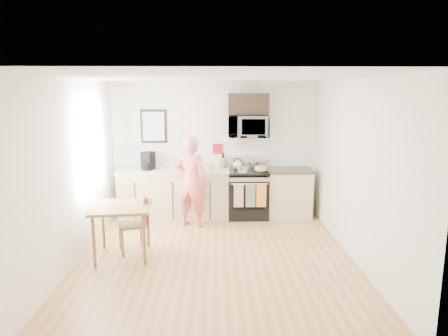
{
  "coord_description": "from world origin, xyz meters",
  "views": [
    {
      "loc": [
        -0.0,
        -5.54,
        2.4
      ],
      "look_at": [
        0.14,
        1.0,
        1.16
      ],
      "focal_mm": 32.0,
      "sensor_mm": 36.0,
      "label": 1
    }
  ],
  "objects_px": {
    "microwave": "(248,126)",
    "chair": "(140,215)",
    "range": "(248,195)",
    "dining_table": "(122,212)",
    "person": "(191,181)",
    "cake": "(260,169)"
  },
  "relations": [
    {
      "from": "cake",
      "to": "chair",
      "type": "bearing_deg",
      "value": -141.14
    },
    {
      "from": "range",
      "to": "dining_table",
      "type": "bearing_deg",
      "value": -136.72
    },
    {
      "from": "person",
      "to": "cake",
      "type": "xyz_separation_m",
      "value": [
        1.29,
        0.46,
        0.14
      ]
    },
    {
      "from": "person",
      "to": "dining_table",
      "type": "bearing_deg",
      "value": 73.47
    },
    {
      "from": "dining_table",
      "to": "cake",
      "type": "bearing_deg",
      "value": 39.14
    },
    {
      "from": "range",
      "to": "chair",
      "type": "height_order",
      "value": "range"
    },
    {
      "from": "microwave",
      "to": "chair",
      "type": "height_order",
      "value": "microwave"
    },
    {
      "from": "dining_table",
      "to": "chair",
      "type": "height_order",
      "value": "chair"
    },
    {
      "from": "range",
      "to": "microwave",
      "type": "bearing_deg",
      "value": 90.06
    },
    {
      "from": "chair",
      "to": "microwave",
      "type": "bearing_deg",
      "value": 25.5
    },
    {
      "from": "microwave",
      "to": "cake",
      "type": "height_order",
      "value": "microwave"
    },
    {
      "from": "range",
      "to": "cake",
      "type": "distance_m",
      "value": 0.58
    },
    {
      "from": "person",
      "to": "cake",
      "type": "distance_m",
      "value": 1.38
    },
    {
      "from": "range",
      "to": "chair",
      "type": "distance_m",
      "value": 2.46
    },
    {
      "from": "chair",
      "to": "dining_table",
      "type": "bearing_deg",
      "value": -158.03
    },
    {
      "from": "chair",
      "to": "person",
      "type": "bearing_deg",
      "value": 38.6
    },
    {
      "from": "range",
      "to": "person",
      "type": "xyz_separation_m",
      "value": [
        -1.06,
        -0.53,
        0.39
      ]
    },
    {
      "from": "person",
      "to": "chair",
      "type": "distance_m",
      "value": 1.39
    },
    {
      "from": "range",
      "to": "microwave",
      "type": "distance_m",
      "value": 1.33
    },
    {
      "from": "dining_table",
      "to": "person",
      "type": "bearing_deg",
      "value": 55.36
    },
    {
      "from": "microwave",
      "to": "chair",
      "type": "bearing_deg",
      "value": -134.81
    },
    {
      "from": "dining_table",
      "to": "cake",
      "type": "xyz_separation_m",
      "value": [
        2.23,
        1.82,
        0.28
      ]
    }
  ]
}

